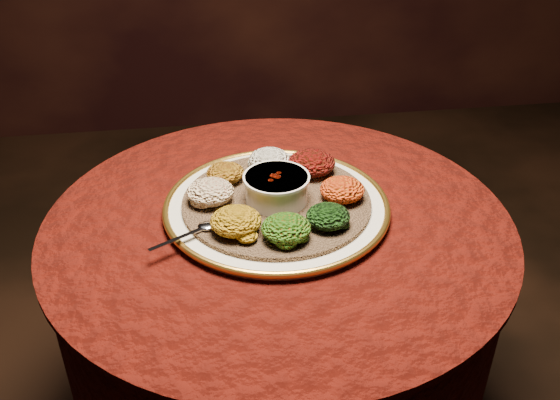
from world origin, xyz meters
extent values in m
cylinder|color=black|center=(0.00, 0.00, 0.34)|extent=(0.12, 0.12, 0.68)
cylinder|color=black|center=(0.00, 0.00, 0.70)|extent=(0.80, 0.80, 0.04)
cylinder|color=#380904|center=(0.00, 0.00, 0.56)|extent=(0.93, 0.93, 0.34)
cylinder|color=#380904|center=(0.00, 0.00, 0.73)|extent=(0.96, 0.96, 0.01)
cylinder|color=beige|center=(0.00, 0.03, 0.74)|extent=(0.52, 0.52, 0.02)
torus|color=#C08C30|center=(0.00, 0.03, 0.75)|extent=(0.47, 0.47, 0.01)
cylinder|color=#856242|center=(0.00, 0.03, 0.76)|extent=(0.41, 0.41, 0.01)
cylinder|color=silver|center=(0.00, 0.03, 0.79)|extent=(0.13, 0.13, 0.06)
cylinder|color=silver|center=(0.00, 0.03, 0.82)|extent=(0.14, 0.14, 0.01)
cylinder|color=#4F0C03|center=(0.00, 0.03, 0.81)|extent=(0.11, 0.11, 0.01)
ellipsoid|color=silver|center=(-0.14, -0.05, 0.77)|extent=(0.04, 0.03, 0.01)
cube|color=silver|center=(-0.20, -0.09, 0.77)|extent=(0.11, 0.07, 0.00)
ellipsoid|color=silver|center=(0.00, 0.16, 0.78)|extent=(0.09, 0.09, 0.04)
ellipsoid|color=black|center=(0.09, 0.13, 0.79)|extent=(0.10, 0.10, 0.05)
ellipsoid|color=#C08610|center=(0.14, 0.01, 0.78)|extent=(0.09, 0.09, 0.04)
ellipsoid|color=black|center=(0.09, -0.08, 0.78)|extent=(0.09, 0.08, 0.04)
ellipsoid|color=#902D09|center=(0.00, -0.11, 0.78)|extent=(0.09, 0.09, 0.05)
ellipsoid|color=#9E6C0D|center=(-0.09, -0.07, 0.79)|extent=(0.10, 0.09, 0.05)
ellipsoid|color=maroon|center=(-0.13, 0.04, 0.79)|extent=(0.10, 0.09, 0.05)
ellipsoid|color=#83580F|center=(-0.10, 0.12, 0.78)|extent=(0.08, 0.08, 0.04)
camera|label=1|loc=(-0.15, -1.04, 1.46)|focal=40.00mm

